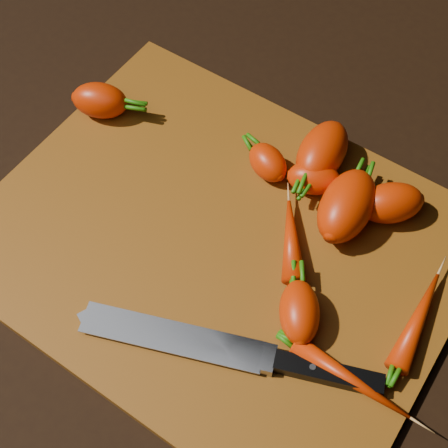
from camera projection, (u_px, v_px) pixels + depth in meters
The scene contains 13 objects.
ground at pixel (219, 247), 0.69m from camera, with size 2.00×2.00×0.01m, color black.
cutting_board at pixel (219, 242), 0.68m from camera, with size 0.50×0.40×0.01m, color brown.
carrot_0 at pixel (100, 100), 0.75m from camera, with size 0.07×0.04×0.04m, color red.
carrot_1 at pixel (268, 162), 0.70m from camera, with size 0.05×0.04×0.04m, color red.
carrot_2 at pixel (322, 152), 0.70m from camera, with size 0.09×0.05×0.05m, color red.
carrot_3 at pixel (347, 206), 0.66m from camera, with size 0.09×0.06×0.06m, color red.
carrot_4 at pixel (391, 203), 0.67m from camera, with size 0.07×0.04×0.04m, color red.
carrot_5 at pixel (314, 178), 0.69m from camera, with size 0.06×0.04×0.04m, color red.
carrot_6 at pixel (299, 312), 0.61m from camera, with size 0.07×0.04×0.04m, color red.
carrot_7 at pixel (418, 320), 0.61m from camera, with size 0.11×0.02×0.02m, color red.
carrot_8 at pixel (350, 380), 0.58m from camera, with size 0.12×0.02×0.02m, color red.
carrot_9 at pixel (291, 239), 0.66m from camera, with size 0.10×0.03×0.03m, color red.
knife at pixel (190, 341), 0.60m from camera, with size 0.29×0.13×0.02m.
Camera 1 is at (0.19, -0.28, 0.59)m, focal length 50.00 mm.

